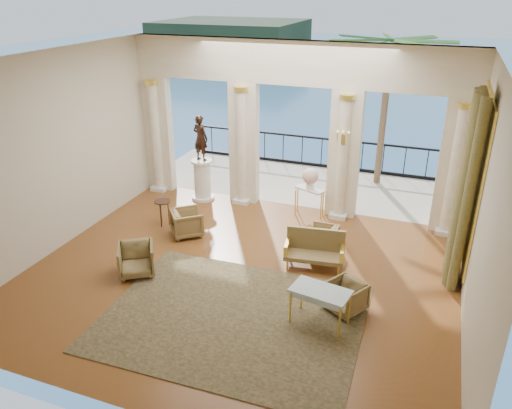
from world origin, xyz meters
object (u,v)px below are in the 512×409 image
at_px(armchair_b, 345,295).
at_px(pedestal, 202,180).
at_px(game_table, 321,294).
at_px(side_table, 163,204).
at_px(armchair_d, 187,221).
at_px(armchair_a, 136,258).
at_px(statue, 200,138).
at_px(settee, 315,249).
at_px(console_table, 310,193).
at_px(armchair_c, 323,238).

xyz_separation_m(armchair_b, pedestal, (-4.94, 3.93, 0.24)).
xyz_separation_m(armchair_b, game_table, (-0.37, -0.56, 0.31)).
bearing_deg(armchair_b, pedestal, 171.60).
height_order(armchair_b, side_table, side_table).
relative_size(armchair_b, game_table, 0.59).
bearing_deg(game_table, armchair_d, 159.30).
bearing_deg(side_table, armchair_a, -73.85).
bearing_deg(armchair_b, statue, 171.60).
distance_m(statue, side_table, 2.28).
relative_size(pedestal, statue, 0.93).
relative_size(game_table, statue, 0.89).
relative_size(settee, statue, 1.05).
relative_size(game_table, side_table, 1.69).
height_order(game_table, console_table, console_table).
distance_m(pedestal, statue, 1.26).
distance_m(armchair_b, armchair_d, 4.65).
distance_m(armchair_c, settee, 0.77).
bearing_deg(armchair_a, statue, 63.88).
relative_size(armchair_b, armchair_c, 1.02).
distance_m(armchair_b, side_table, 5.54).
relative_size(armchair_a, statue, 0.59).
bearing_deg(armchair_c, pedestal, -112.63).
height_order(armchair_a, armchair_c, armchair_a).
xyz_separation_m(game_table, console_table, (-1.41, 4.54, -0.02)).
height_order(armchair_d, game_table, armchair_d).
bearing_deg(game_table, armchair_c, 112.10).
relative_size(armchair_c, statue, 0.51).
bearing_deg(pedestal, game_table, -44.46).
relative_size(settee, game_table, 1.19).
bearing_deg(armchair_d, armchair_b, -151.73).
height_order(armchair_b, console_table, console_table).
height_order(armchair_d, settee, settee).
height_order(statue, side_table, statue).
bearing_deg(armchair_a, console_table, 25.04).
bearing_deg(statue, armchair_c, 169.16).
bearing_deg(console_table, armchair_b, -42.76).
bearing_deg(statue, game_table, 148.62).
relative_size(armchair_d, console_table, 0.86).
bearing_deg(pedestal, armchair_c, -23.91).
distance_m(armchair_c, armchair_d, 3.37).
xyz_separation_m(settee, statue, (-3.98, 2.53, 1.41)).
height_order(armchair_c, armchair_d, armchair_d).
relative_size(armchair_c, game_table, 0.58).
height_order(statue, console_table, statue).
distance_m(pedestal, console_table, 3.17).
relative_size(armchair_d, side_table, 1.08).
distance_m(armchair_b, pedestal, 6.32).
xyz_separation_m(armchair_a, armchair_b, (4.48, 0.26, -0.04)).
xyz_separation_m(pedestal, statue, (0.00, -0.00, 1.26)).
xyz_separation_m(armchair_d, console_table, (2.53, 2.23, 0.26)).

